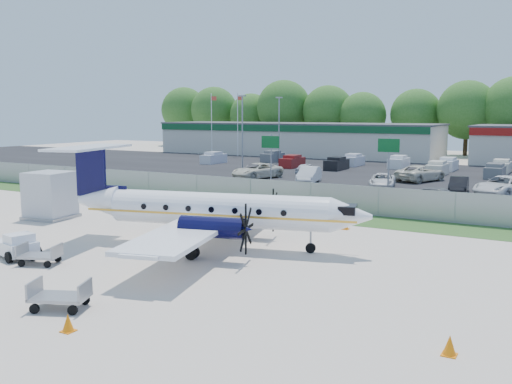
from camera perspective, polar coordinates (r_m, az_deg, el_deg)
The scene contains 31 objects.
ground at distance 29.34m, azimuth -5.80°, elevation -5.88°, with size 170.00×170.00×0.00m, color beige.
grass_verge at distance 39.52m, azimuth 4.28°, elevation -2.23°, with size 170.00×4.00×0.02m, color #2D561E.
access_road at distance 45.87m, azimuth 8.00°, elevation -0.86°, with size 170.00×8.00×0.02m, color black.
parking_lot at distance 65.72m, azimuth 14.73°, elevation 1.63°, with size 170.00×32.00×0.02m, color black.
perimeter_fence at distance 41.16m, azimuth 5.48°, elevation -0.44°, with size 120.00×0.06×1.99m.
building_west at distance 94.44m, azimuth 4.02°, elevation 5.33°, with size 46.40×12.40×5.24m.
sign_left at distance 52.34m, azimuth 1.47°, elevation 4.27°, with size 1.80×0.26×5.00m.
sign_mid at distance 48.19m, azimuth 13.13°, elevation 3.74°, with size 1.80×0.26×5.00m.
flagpole_west at distance 94.17m, azimuth -4.43°, elevation 7.15°, with size 1.06×0.12×10.00m.
flagpole_east at distance 91.49m, azimuth -1.81°, elevation 7.15°, with size 1.06×0.12×10.00m.
light_pole_nw at distance 71.30m, azimuth -1.37°, elevation 6.57°, with size 0.90×0.35×9.09m.
light_pole_sw at distance 80.05m, azimuth 2.32°, elevation 6.73°, with size 0.90×0.35×9.09m.
tree_line at distance 98.87m, azimuth 19.79°, elevation 3.47°, with size 112.00×6.00×14.00m, color #2C601C, non-canonical shape.
aircraft at distance 29.77m, azimuth -4.35°, elevation -1.75°, with size 16.89×16.52×5.15m.
pushback_tug at distance 30.11m, azimuth -22.85°, elevation -4.97°, with size 2.52×2.06×1.23m.
baggage_cart_near at distance 28.41m, azimuth -20.82°, elevation -5.91°, with size 2.09×1.68×0.96m.
baggage_cart_far at distance 21.90m, azimuth -19.02°, elevation -9.81°, with size 2.30×1.89×1.04m.
service_container at distance 40.21m, azimuth -19.89°, elevation -0.44°, with size 3.09×3.09×3.10m.
cone_nose at distance 18.05m, azimuth 18.80°, elevation -14.35°, with size 0.43×0.43×0.61m.
cone_port_wing at distance 19.78m, azimuth -18.29°, elevation -12.35°, with size 0.42×0.42×0.59m.
cone_starboard_wing at distance 34.83m, azimuth 8.94°, elevation -3.23°, with size 0.44×0.44×0.62m.
road_car_west at distance 52.88m, azimuth -10.40°, elevation 0.25°, with size 2.59×5.62×1.56m, color #595B5E.
road_car_mid at distance 44.76m, azimuth 16.87°, elevation -1.36°, with size 1.85×4.59×1.56m, color #595B5E.
parked_car_a at distance 60.64m, azimuth 0.09°, elevation 1.36°, with size 2.71×5.88×1.64m, color beige.
parked_car_b at distance 57.07m, azimuth 5.31°, elevation 0.91°, with size 1.72×4.94×1.63m, color silver.
parked_car_c at distance 54.50m, azimuth 12.50°, elevation 0.42°, with size 2.22×4.82×1.34m, color silver.
parked_car_d at distance 52.82m, azimuth 19.58°, elevation -0.10°, with size 1.50×4.30×1.42m, color black.
parked_car_e at distance 52.20m, azimuth 23.45°, elevation -0.39°, with size 2.82×6.13×1.70m, color silver.
parked_car_f at distance 64.29m, azimuth 5.07°, elevation 1.71°, with size 1.58×3.91×1.33m, color silver.
parked_car_g at distance 60.53m, azimuth 16.11°, elevation 1.03°, with size 2.74×5.95×1.65m, color beige.
far_parking_rows at distance 70.54m, azimuth 15.77°, elevation 2.00°, with size 56.00×10.00×1.60m, color gray, non-canonical shape.
Camera 1 is at (16.49, -23.23, 7.03)m, focal length 40.00 mm.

